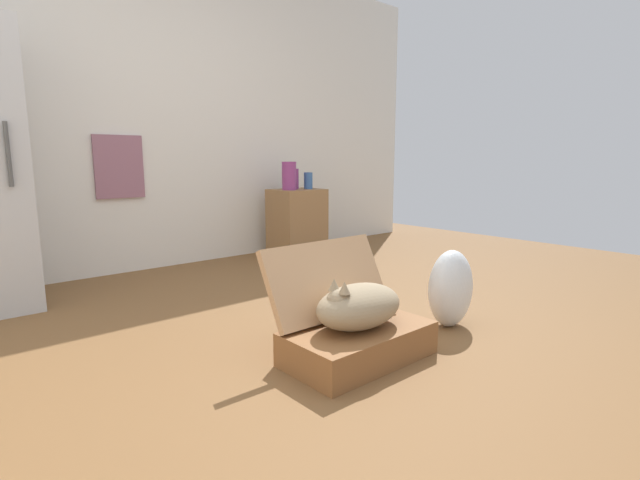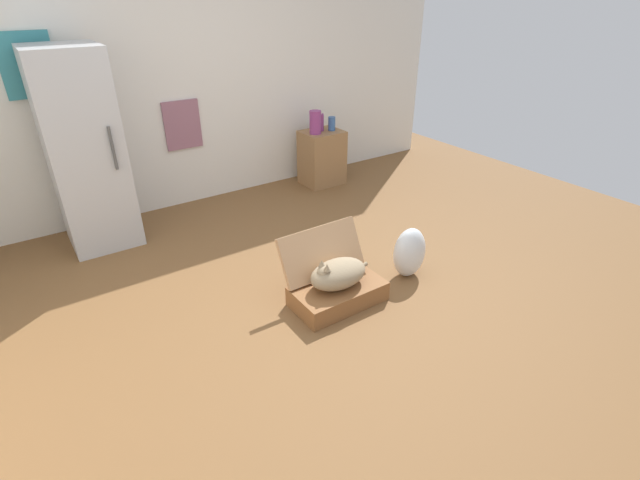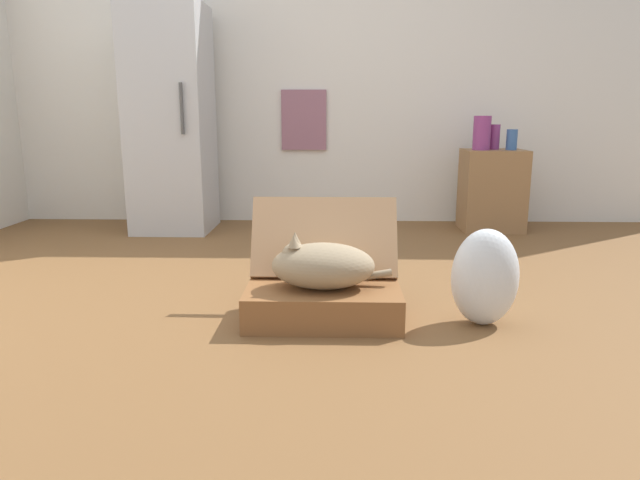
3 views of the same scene
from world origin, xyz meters
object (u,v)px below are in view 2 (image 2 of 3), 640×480
(plastic_bag_white, at_px, (409,253))
(refrigerator, at_px, (85,152))
(vase_short, at_px, (332,124))
(suitcase_base, at_px, (338,294))
(vase_round, at_px, (320,122))
(vase_tall, at_px, (315,122))
(side_table, at_px, (322,158))
(cat, at_px, (337,274))

(plastic_bag_white, height_order, refrigerator, refrigerator)
(plastic_bag_white, xyz_separation_m, vase_short, (0.68, 2.01, 0.48))
(suitcase_base, height_order, vase_round, vase_round)
(plastic_bag_white, bearing_deg, vase_round, 74.73)
(vase_short, xyz_separation_m, vase_round, (-0.11, 0.06, 0.02))
(plastic_bag_white, distance_m, vase_tall, 2.13)
(refrigerator, xyz_separation_m, vase_short, (2.55, 0.02, -0.14))
(vase_short, relative_size, vase_round, 0.81)
(vase_tall, relative_size, vase_round, 1.34)
(vase_round, bearing_deg, side_table, -90.00)
(side_table, bearing_deg, plastic_bag_white, -105.52)
(suitcase_base, bearing_deg, vase_round, 58.78)
(side_table, distance_m, vase_tall, 0.45)
(cat, bearing_deg, suitcase_base, -2.67)
(plastic_bag_white, xyz_separation_m, vase_tall, (0.45, 2.01, 0.53))
(suitcase_base, xyz_separation_m, cat, (-0.01, 0.00, 0.18))
(vase_tall, bearing_deg, vase_short, 1.63)
(suitcase_base, bearing_deg, plastic_bag_white, -1.35)
(refrigerator, relative_size, side_table, 2.70)
(vase_short, bearing_deg, vase_round, 150.31)
(side_table, bearing_deg, suitcase_base, -121.66)
(refrigerator, distance_m, vase_round, 2.44)
(suitcase_base, height_order, refrigerator, refrigerator)
(cat, relative_size, plastic_bag_white, 1.25)
(plastic_bag_white, height_order, side_table, side_table)
(refrigerator, relative_size, vase_tall, 6.66)
(plastic_bag_white, distance_m, side_table, 2.12)
(cat, height_order, refrigerator, refrigerator)
(plastic_bag_white, distance_m, refrigerator, 2.80)
(cat, relative_size, vase_round, 2.78)
(vase_tall, bearing_deg, side_table, 17.56)
(plastic_bag_white, xyz_separation_m, side_table, (0.57, 2.04, 0.10))
(refrigerator, bearing_deg, cat, -59.16)
(suitcase_base, distance_m, vase_short, 2.50)
(side_table, distance_m, vase_round, 0.40)
(side_table, height_order, vase_tall, vase_tall)
(side_table, bearing_deg, vase_tall, -162.44)
(side_table, relative_size, vase_tall, 2.46)
(refrigerator, xyz_separation_m, vase_round, (2.44, 0.09, -0.12))
(vase_short, bearing_deg, suitcase_base, -124.31)
(plastic_bag_white, height_order, vase_short, vase_short)
(cat, bearing_deg, refrigerator, 120.84)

